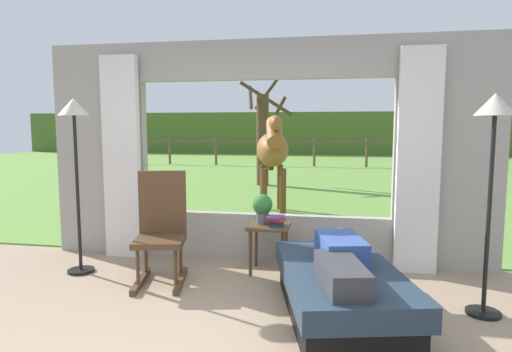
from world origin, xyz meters
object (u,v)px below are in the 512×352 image
(reclining_person, at_px, (341,257))
(horse, at_px, (273,151))
(recliner_sofa, at_px, (340,291))
(side_table, at_px, (269,233))
(book_stack, at_px, (276,221))
(rocking_chair, at_px, (161,228))
(floor_lamp_right, at_px, (493,137))
(pasture_tree, at_px, (263,135))
(potted_plant, at_px, (262,207))
(floor_lamp_left, at_px, (75,133))

(reclining_person, distance_m, horse, 4.30)
(recliner_sofa, relative_size, side_table, 3.58)
(book_stack, relative_size, horse, 0.11)
(rocking_chair, bearing_deg, floor_lamp_right, -18.13)
(horse, distance_m, pasture_tree, 4.02)
(side_table, xyz_separation_m, potted_plant, (-0.08, 0.06, 0.28))
(potted_plant, bearing_deg, horse, 96.00)
(recliner_sofa, bearing_deg, side_table, 113.23)
(side_table, distance_m, potted_plant, 0.29)
(recliner_sofa, relative_size, rocking_chair, 1.66)
(side_table, relative_size, book_stack, 2.50)
(side_table, xyz_separation_m, book_stack, (0.08, -0.06, 0.15))
(reclining_person, distance_m, pasture_tree, 8.31)
(floor_lamp_left, bearing_deg, potted_plant, 12.55)
(floor_lamp_left, height_order, horse, floor_lamp_left)
(floor_lamp_left, distance_m, horse, 3.78)
(pasture_tree, bearing_deg, rocking_chair, -88.65)
(potted_plant, height_order, horse, horse)
(reclining_person, xyz_separation_m, floor_lamp_left, (-2.76, 0.70, 0.99))
(horse, xyz_separation_m, pasture_tree, (-0.82, 3.93, 0.21))
(recliner_sofa, distance_m, floor_lamp_left, 3.11)
(horse, bearing_deg, rocking_chair, 68.90)
(reclining_person, height_order, floor_lamp_left, floor_lamp_left)
(rocking_chair, height_order, pasture_tree, pasture_tree)
(book_stack, bearing_deg, recliner_sofa, -55.07)
(floor_lamp_left, bearing_deg, floor_lamp_right, -5.71)
(rocking_chair, bearing_deg, side_table, 11.63)
(recliner_sofa, height_order, pasture_tree, pasture_tree)
(book_stack, bearing_deg, horse, 98.72)
(floor_lamp_left, height_order, floor_lamp_right, floor_lamp_left)
(rocking_chair, bearing_deg, book_stack, 7.38)
(rocking_chair, distance_m, floor_lamp_left, 1.37)
(recliner_sofa, xyz_separation_m, horse, (-1.14, 4.05, 0.94))
(recliner_sofa, xyz_separation_m, side_table, (-0.75, 1.02, 0.21))
(recliner_sofa, distance_m, rocking_chair, 1.90)
(rocking_chair, distance_m, pasture_tree, 7.47)
(recliner_sofa, relative_size, reclining_person, 1.30)
(floor_lamp_left, relative_size, pasture_tree, 0.60)
(rocking_chair, height_order, side_table, rocking_chair)
(floor_lamp_right, xyz_separation_m, pasture_tree, (-3.15, 7.73, -0.12))
(side_table, relative_size, floor_lamp_right, 0.28)
(rocking_chair, xyz_separation_m, pasture_tree, (-0.17, 7.43, 0.82))
(floor_lamp_left, distance_m, pasture_tree, 7.38)
(reclining_person, bearing_deg, pasture_tree, 90.50)
(potted_plant, bearing_deg, book_stack, -36.44)
(recliner_sofa, distance_m, floor_lamp_right, 1.75)
(potted_plant, xyz_separation_m, book_stack, (0.16, -0.12, -0.12))
(potted_plant, distance_m, pasture_tree, 7.03)
(floor_lamp_left, distance_m, floor_lamp_right, 3.97)
(book_stack, distance_m, horse, 3.18)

